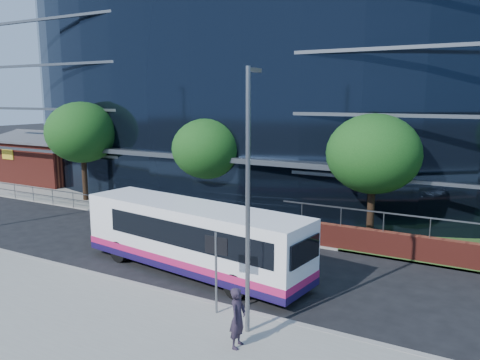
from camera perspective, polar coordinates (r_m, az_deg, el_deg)
The scene contains 16 objects.
ground at distance 20.04m, azimuth -11.60°, elevation -11.45°, with size 200.00×200.00×0.00m, color black.
pavement_near at distance 16.89m, azimuth -23.13°, elevation -16.06°, with size 80.00×8.00×0.15m, color gray.
kerb at distance 19.33m, azimuth -13.57°, elevation -12.11°, with size 80.00×0.25×0.16m, color gray.
yellow_line_outer at distance 19.49m, azimuth -13.16°, elevation -12.13°, with size 80.00×0.08×0.01m, color gold.
yellow_line_inner at distance 19.59m, azimuth -12.86°, elevation -12.00°, with size 80.00×0.08×0.01m, color gold.
far_forecourt at distance 31.85m, azimuth -6.97°, elevation -3.12°, with size 50.00×8.00×0.10m, color gray.
glass_office at distance 38.52m, azimuth 4.05°, elevation 11.12°, with size 44.00×23.10×16.00m.
brick_pavilion at distance 44.32m, azimuth -22.07°, elevation 2.42°, with size 8.60×6.66×4.40m.
guard_railings at distance 29.95m, azimuth -14.62°, elevation -2.71°, with size 24.00×0.05×1.10m.
street_sign at distance 15.57m, azimuth -2.92°, elevation -9.20°, with size 0.85×0.09×2.80m.
tree_far_a at distance 34.31m, azimuth -18.70°, elevation 5.51°, with size 4.95×4.95×6.98m.
tree_far_b at distance 28.25m, azimuth -3.99°, elevation 3.81°, with size 4.29×4.29×6.05m.
tree_far_c at distance 23.80m, azimuth 15.97°, elevation 3.06°, with size 4.62×4.62×6.51m.
streetlight_east at distance 13.74m, azimuth 1.01°, elevation -1.88°, with size 0.15×0.77×8.00m.
city_bus at distance 19.72m, azimuth -5.62°, elevation -6.95°, with size 10.87×3.83×2.88m.
pedestrian at distance 13.98m, azimuth -0.28°, elevation -16.43°, with size 0.65×0.43×1.79m, color #292030.
Camera 1 is at (12.31, -14.04, 7.29)m, focal length 35.00 mm.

